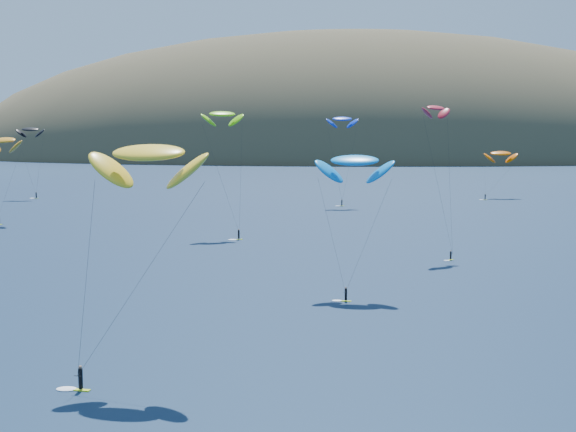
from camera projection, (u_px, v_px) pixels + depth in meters
The scene contains 9 objects.
island at pixel (373, 171), 602.24m from camera, with size 730.00×300.00×210.00m.
kitesurfer_1 at pixel (4, 140), 189.55m from camera, with size 10.73×9.79×22.18m.
kitesurfer_2 at pixel (148, 153), 72.89m from camera, with size 11.47×9.75×23.42m.
kitesurfer_3 at pixel (222, 114), 167.44m from camera, with size 9.84×12.48×27.69m.
kitesurfer_4 at pixel (342, 119), 228.71m from camera, with size 9.18×5.43×27.25m.
kitesurfer_5 at pixel (355, 160), 109.65m from camera, with size 10.79×10.43×21.00m.
kitesurfer_9 at pixel (436, 108), 140.96m from camera, with size 6.65×10.60×27.75m.
kitesurfer_11 at pixel (501, 153), 255.72m from camera, with size 12.32×12.64×16.94m.
kitesurfer_12 at pixel (30, 130), 253.02m from camera, with size 8.74×5.01×24.06m.
Camera 1 is at (10.30, -42.61, 22.86)m, focal length 50.00 mm.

